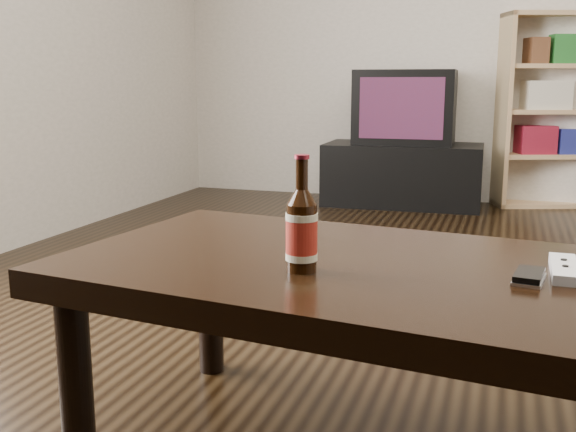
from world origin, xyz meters
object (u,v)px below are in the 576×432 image
(tv_stand, at_px, (403,174))
(coffee_table, at_px, (353,289))
(beer_bottle, at_px, (302,231))
(remote, at_px, (564,269))
(phone, at_px, (529,277))
(bookshelf, at_px, (547,107))
(tv, at_px, (405,107))

(tv_stand, height_order, coffee_table, coffee_table)
(beer_bottle, height_order, remote, beer_bottle)
(phone, bearing_deg, bookshelf, 95.24)
(tv_stand, height_order, phone, phone)
(tv_stand, distance_m, coffee_table, 3.44)
(coffee_table, relative_size, remote, 7.12)
(tv, xyz_separation_m, phone, (0.77, -3.45, -0.21))
(tv_stand, xyz_separation_m, coffee_table, (0.40, -3.41, 0.20))
(bookshelf, bearing_deg, phone, -112.79)
(beer_bottle, distance_m, phone, 0.47)
(tv, bearing_deg, beer_bottle, -86.62)
(bookshelf, bearing_deg, remote, -111.76)
(tv, distance_m, phone, 3.54)
(tv_stand, xyz_separation_m, phone, (0.77, -3.45, 0.27))
(bookshelf, relative_size, remote, 6.97)
(tv, bearing_deg, bookshelf, 17.32)
(tv_stand, bearing_deg, coffee_table, -84.98)
(bookshelf, bearing_deg, tv, 179.11)
(tv_stand, distance_m, phone, 3.54)
(tv, distance_m, coffee_table, 3.44)
(tv_stand, bearing_deg, remote, -77.73)
(bookshelf, xyz_separation_m, coffee_table, (-0.55, -3.74, -0.28))
(tv, bearing_deg, coffee_table, -84.98)
(bookshelf, distance_m, beer_bottle, 3.91)
(remote, bearing_deg, bookshelf, 88.78)
(phone, bearing_deg, coffee_table, -178.02)
(bookshelf, bearing_deg, beer_bottle, -119.43)
(tv_stand, xyz_separation_m, tv, (0.00, -0.00, 0.48))
(remote, bearing_deg, coffee_table, -174.85)
(coffee_table, bearing_deg, tv_stand, 96.77)
(coffee_table, distance_m, remote, 0.45)
(bookshelf, distance_m, remote, 3.71)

